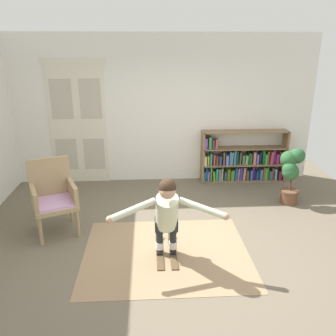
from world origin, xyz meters
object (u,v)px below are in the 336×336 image
at_px(potted_plant, 291,171).
at_px(person_skier, 167,212).
at_px(bookshelf, 241,161).
at_px(skis_pair, 166,250).
at_px(wicker_chair, 53,195).

distance_m(potted_plant, person_skier, 2.80).
distance_m(bookshelf, skis_pair, 3.12).
distance_m(bookshelf, person_skier, 3.27).
bearing_deg(bookshelf, skis_pair, -123.15).
bearing_deg(bookshelf, potted_plant, -63.37).
distance_m(bookshelf, potted_plant, 1.27).
relative_size(bookshelf, wicker_chair, 1.58).
bearing_deg(person_skier, skis_pair, 89.86).
bearing_deg(skis_pair, wicker_chair, 156.71).
xyz_separation_m(bookshelf, skis_pair, (-1.69, -2.59, -0.39)).
height_order(potted_plant, skis_pair, potted_plant).
bearing_deg(person_skier, potted_plant, 36.26).
relative_size(wicker_chair, potted_plant, 1.10).
bearing_deg(bookshelf, wicker_chair, -150.40).
xyz_separation_m(bookshelf, person_skier, (-1.69, -2.78, 0.29)).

